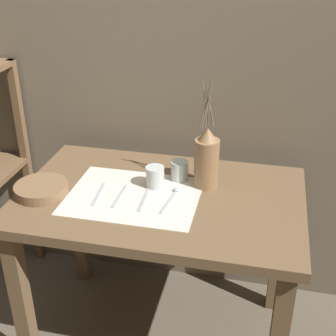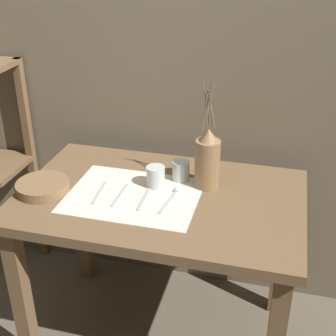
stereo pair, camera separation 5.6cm
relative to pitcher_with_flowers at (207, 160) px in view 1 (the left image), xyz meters
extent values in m
plane|color=brown|center=(-0.16, -0.11, -0.84)|extent=(12.00, 12.00, 0.00)
cube|color=#6B5E4C|center=(-0.16, 0.35, 0.36)|extent=(7.00, 0.06, 2.40)
cube|color=brown|center=(-0.16, -0.11, -0.14)|extent=(1.09, 0.70, 0.04)
cube|color=brown|center=(-0.65, -0.40, -0.50)|extent=(0.06, 0.06, 0.69)
cube|color=brown|center=(-0.65, 0.18, -0.50)|extent=(0.06, 0.06, 0.69)
cube|color=brown|center=(0.33, 0.18, -0.50)|extent=(0.06, 0.06, 0.69)
cube|color=brown|center=(-0.95, 0.28, -0.29)|extent=(0.04, 0.04, 1.11)
cube|color=beige|center=(-0.26, -0.14, -0.11)|extent=(0.50, 0.38, 0.00)
cylinder|color=olive|center=(0.00, 0.00, -0.02)|extent=(0.10, 0.10, 0.20)
cone|color=olive|center=(0.00, 0.00, 0.11)|extent=(0.07, 0.07, 0.05)
cylinder|color=brown|center=(-0.01, 0.00, 0.22)|extent=(0.05, 0.01, 0.18)
cylinder|color=brown|center=(-0.01, 0.01, 0.19)|extent=(0.01, 0.01, 0.12)
cylinder|color=brown|center=(-0.01, -0.01, 0.21)|extent=(0.04, 0.03, 0.16)
cylinder|color=brown|center=(0.00, 0.02, 0.20)|extent=(0.02, 0.02, 0.15)
cylinder|color=brown|center=(0.00, 0.01, 0.21)|extent=(0.04, 0.01, 0.15)
cylinder|color=brown|center=(-0.02, 0.01, 0.22)|extent=(0.03, 0.02, 0.18)
cylinder|color=brown|center=(-0.61, -0.20, -0.10)|extent=(0.21, 0.21, 0.04)
cylinder|color=#B7C1BC|center=(-0.19, -0.05, -0.07)|extent=(0.07, 0.07, 0.08)
cylinder|color=#B7C1BC|center=(-0.11, 0.02, -0.07)|extent=(0.07, 0.07, 0.08)
cube|color=#A8A8AD|center=(-0.39, -0.16, -0.11)|extent=(0.03, 0.17, 0.00)
cube|color=#A8A8AD|center=(-0.31, -0.16, -0.11)|extent=(0.01, 0.17, 0.00)
cube|color=#A8A8AD|center=(-0.21, -0.16, -0.11)|extent=(0.02, 0.17, 0.00)
cube|color=#A8A8AD|center=(-0.11, -0.16, -0.11)|extent=(0.03, 0.17, 0.00)
sphere|color=#A8A8AD|center=(-0.10, -0.07, -0.11)|extent=(0.02, 0.02, 0.02)
camera|label=1|loc=(0.21, -1.61, 0.80)|focal=50.00mm
camera|label=2|loc=(0.26, -1.59, 0.80)|focal=50.00mm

